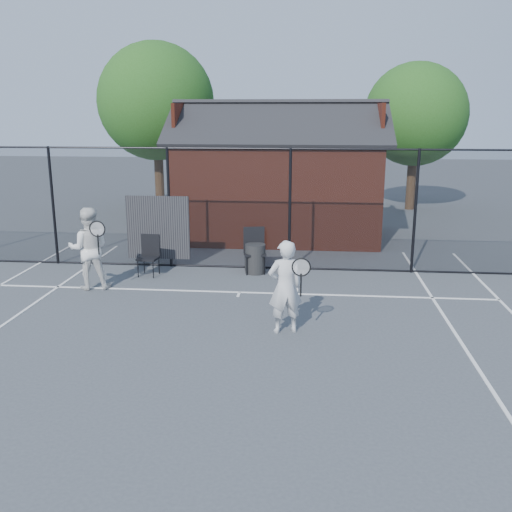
# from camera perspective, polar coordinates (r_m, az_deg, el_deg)

# --- Properties ---
(ground) EXTENTS (80.00, 80.00, 0.00)m
(ground) POSITION_cam_1_polar(r_m,az_deg,el_deg) (9.67, -3.85, -9.11)
(ground) COLOR #41464A
(ground) RESTS_ON ground
(court_lines) EXTENTS (11.02, 18.00, 0.01)m
(court_lines) POSITION_cam_1_polar(r_m,az_deg,el_deg) (8.49, -5.30, -12.59)
(court_lines) COLOR white
(court_lines) RESTS_ON ground
(fence) EXTENTS (22.04, 3.00, 3.00)m
(fence) POSITION_cam_1_polar(r_m,az_deg,el_deg) (14.08, -1.94, 4.50)
(fence) COLOR black
(fence) RESTS_ON ground
(clubhouse) EXTENTS (6.50, 4.36, 4.19)m
(clubhouse) POSITION_cam_1_polar(r_m,az_deg,el_deg) (17.92, 2.27, 7.12)
(clubhouse) COLOR maroon
(clubhouse) RESTS_ON ground
(tree_left) EXTENTS (4.48, 4.48, 6.44)m
(tree_left) POSITION_cam_1_polar(r_m,az_deg,el_deg) (23.05, -9.95, 14.95)
(tree_left) COLOR #341D15
(tree_left) RESTS_ON ground
(tree_right) EXTENTS (3.97, 3.97, 5.70)m
(tree_right) POSITION_cam_1_polar(r_m,az_deg,el_deg) (23.61, 15.67, 13.45)
(tree_right) COLOR #341D15
(tree_right) RESTS_ON ground
(player_front) EXTENTS (0.80, 0.63, 1.68)m
(player_front) POSITION_cam_1_polar(r_m,az_deg,el_deg) (10.04, 2.94, -3.09)
(player_front) COLOR silver
(player_front) RESTS_ON ground
(player_back) EXTENTS (1.06, 0.90, 1.82)m
(player_back) POSITION_cam_1_polar(r_m,az_deg,el_deg) (13.05, -16.37, 0.74)
(player_back) COLOR white
(player_back) RESTS_ON ground
(chair_left) EXTENTS (0.51, 0.52, 0.96)m
(chair_left) POSITION_cam_1_polar(r_m,az_deg,el_deg) (13.82, -10.74, -0.04)
(chair_left) COLOR black
(chair_left) RESTS_ON ground
(chair_right) EXTENTS (0.61, 0.63, 1.07)m
(chair_right) POSITION_cam_1_polar(r_m,az_deg,el_deg) (13.82, -0.12, 0.47)
(chair_right) COLOR black
(chair_right) RESTS_ON ground
(waste_bin) EXTENTS (0.52, 0.52, 0.72)m
(waste_bin) POSITION_cam_1_polar(r_m,az_deg,el_deg) (13.83, -0.07, -0.28)
(waste_bin) COLOR #252525
(waste_bin) RESTS_ON ground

